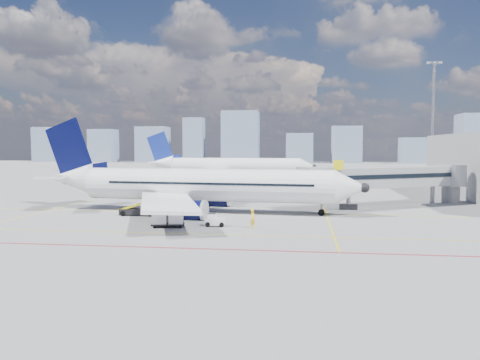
{
  "coord_description": "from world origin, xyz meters",
  "views": [
    {
      "loc": [
        11.11,
        -46.89,
        7.82
      ],
      "look_at": [
        3.97,
        7.2,
        4.0
      ],
      "focal_mm": 35.0,
      "sensor_mm": 36.0,
      "label": 1
    }
  ],
  "objects_px": {
    "main_aircraft": "(193,185)",
    "ramp_worker": "(253,219)",
    "baggage_tug": "(214,220)",
    "belt_loader": "(140,210)",
    "cargo_dolly": "(168,217)",
    "second_aircraft": "(228,166)"
  },
  "relations": [
    {
      "from": "main_aircraft",
      "to": "ramp_worker",
      "type": "height_order",
      "value": "main_aircraft"
    },
    {
      "from": "baggage_tug",
      "to": "belt_loader",
      "type": "xyz_separation_m",
      "value": [
        -9.89,
        6.14,
        -0.01
      ]
    },
    {
      "from": "baggage_tug",
      "to": "cargo_dolly",
      "type": "height_order",
      "value": "cargo_dolly"
    },
    {
      "from": "main_aircraft",
      "to": "second_aircraft",
      "type": "xyz_separation_m",
      "value": [
        -4.58,
        55.72,
        -0.0
      ]
    },
    {
      "from": "cargo_dolly",
      "to": "belt_loader",
      "type": "bearing_deg",
      "value": 115.88
    },
    {
      "from": "second_aircraft",
      "to": "belt_loader",
      "type": "distance_m",
      "value": 59.74
    },
    {
      "from": "second_aircraft",
      "to": "cargo_dolly",
      "type": "relative_size",
      "value": 12.18
    },
    {
      "from": "main_aircraft",
      "to": "baggage_tug",
      "type": "relative_size",
      "value": 20.81
    },
    {
      "from": "belt_loader",
      "to": "ramp_worker",
      "type": "height_order",
      "value": "belt_loader"
    },
    {
      "from": "baggage_tug",
      "to": "belt_loader",
      "type": "height_order",
      "value": "belt_loader"
    },
    {
      "from": "second_aircraft",
      "to": "belt_loader",
      "type": "relative_size",
      "value": 6.99
    },
    {
      "from": "ramp_worker",
      "to": "main_aircraft",
      "type": "bearing_deg",
      "value": 44.34
    },
    {
      "from": "second_aircraft",
      "to": "cargo_dolly",
      "type": "bearing_deg",
      "value": -83.64
    },
    {
      "from": "baggage_tug",
      "to": "cargo_dolly",
      "type": "relative_size",
      "value": 0.57
    },
    {
      "from": "second_aircraft",
      "to": "ramp_worker",
      "type": "relative_size",
      "value": 21.87
    },
    {
      "from": "main_aircraft",
      "to": "cargo_dolly",
      "type": "distance_m",
      "value": 11.4
    },
    {
      "from": "second_aircraft",
      "to": "cargo_dolly",
      "type": "distance_m",
      "value": 67.1
    },
    {
      "from": "baggage_tug",
      "to": "ramp_worker",
      "type": "xyz_separation_m",
      "value": [
        3.92,
        -0.68,
        0.32
      ]
    },
    {
      "from": "main_aircraft",
      "to": "second_aircraft",
      "type": "relative_size",
      "value": 0.98
    },
    {
      "from": "main_aircraft",
      "to": "ramp_worker",
      "type": "bearing_deg",
      "value": -46.9
    },
    {
      "from": "ramp_worker",
      "to": "cargo_dolly",
      "type": "bearing_deg",
      "value": 99.19
    },
    {
      "from": "main_aircraft",
      "to": "second_aircraft",
      "type": "height_order",
      "value": "second_aircraft"
    }
  ]
}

